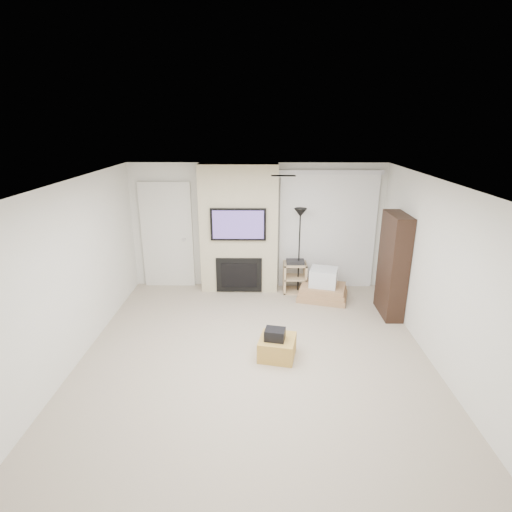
{
  "coord_description": "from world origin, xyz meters",
  "views": [
    {
      "loc": [
        0.08,
        -4.97,
        3.23
      ],
      "look_at": [
        0.0,
        1.2,
        1.15
      ],
      "focal_mm": 28.0,
      "sensor_mm": 36.0,
      "label": 1
    }
  ],
  "objects_px": {
    "ottoman": "(277,347)",
    "bookshelf": "(393,266)",
    "av_stand": "(295,275)",
    "floor_lamp": "(300,227)",
    "box_stack": "(323,287)"
  },
  "relations": [
    {
      "from": "ottoman",
      "to": "bookshelf",
      "type": "height_order",
      "value": "bookshelf"
    },
    {
      "from": "ottoman",
      "to": "floor_lamp",
      "type": "relative_size",
      "value": 0.3
    },
    {
      "from": "ottoman",
      "to": "av_stand",
      "type": "height_order",
      "value": "av_stand"
    },
    {
      "from": "ottoman",
      "to": "bookshelf",
      "type": "xyz_separation_m",
      "value": [
        2.02,
        1.41,
        0.75
      ]
    },
    {
      "from": "bookshelf",
      "to": "box_stack",
      "type": "bearing_deg",
      "value": 150.45
    },
    {
      "from": "box_stack",
      "to": "bookshelf",
      "type": "relative_size",
      "value": 0.58
    },
    {
      "from": "floor_lamp",
      "to": "av_stand",
      "type": "bearing_deg",
      "value": 171.53
    },
    {
      "from": "box_stack",
      "to": "bookshelf",
      "type": "height_order",
      "value": "bookshelf"
    },
    {
      "from": "av_stand",
      "to": "box_stack",
      "type": "height_order",
      "value": "av_stand"
    },
    {
      "from": "ottoman",
      "to": "av_stand",
      "type": "distance_m",
      "value": 2.4
    },
    {
      "from": "av_stand",
      "to": "box_stack",
      "type": "relative_size",
      "value": 0.63
    },
    {
      "from": "ottoman",
      "to": "box_stack",
      "type": "relative_size",
      "value": 0.48
    },
    {
      "from": "floor_lamp",
      "to": "ottoman",
      "type": "bearing_deg",
      "value": -102.02
    },
    {
      "from": "floor_lamp",
      "to": "av_stand",
      "type": "xyz_separation_m",
      "value": [
        -0.07,
        0.01,
        -0.99
      ]
    },
    {
      "from": "floor_lamp",
      "to": "box_stack",
      "type": "xyz_separation_m",
      "value": [
        0.45,
        -0.32,
        -1.1
      ]
    }
  ]
}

